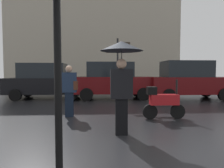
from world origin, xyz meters
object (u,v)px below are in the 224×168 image
(parked_scooter, at_px, (163,101))
(parked_car_right, at_px, (188,80))
(parked_car_left, at_px, (47,81))
(street_signpost, at_px, (118,65))
(parked_car_distant, at_px, (113,80))
(pedestrian_with_bag, at_px, (70,88))
(pedestrian_with_umbrella, at_px, (122,64))

(parked_scooter, height_order, parked_car_right, parked_car_right)
(parked_car_left, bearing_deg, street_signpost, 143.58)
(street_signpost, bearing_deg, parked_car_distant, 92.55)
(pedestrian_with_bag, relative_size, street_signpost, 0.56)
(pedestrian_with_umbrella, bearing_deg, parked_car_left, 87.74)
(pedestrian_with_umbrella, distance_m, street_signpost, 4.47)
(pedestrian_with_bag, height_order, parked_car_right, parked_car_right)
(pedestrian_with_umbrella, distance_m, parked_car_right, 7.48)
(parked_car_left, distance_m, street_signpost, 4.46)
(parked_car_right, height_order, parked_car_distant, parked_car_right)
(pedestrian_with_umbrella, xyz_separation_m, pedestrian_with_bag, (-1.48, 2.03, -0.70))
(parked_car_distant, bearing_deg, parked_scooter, 100.34)
(parked_car_left, relative_size, parked_car_right, 0.99)
(pedestrian_with_umbrella, bearing_deg, street_signpost, 56.84)
(parked_car_right, bearing_deg, pedestrian_with_bag, -153.29)
(pedestrian_with_umbrella, xyz_separation_m, parked_car_right, (4.29, 6.09, -0.62))
(pedestrian_with_bag, bearing_deg, parked_car_left, -112.56)
(parked_scooter, distance_m, parked_car_left, 7.16)
(parked_car_left, bearing_deg, parked_scooter, 128.06)
(parked_car_right, bearing_deg, parked_scooter, -130.26)
(pedestrian_with_umbrella, height_order, pedestrian_with_bag, pedestrian_with_umbrella)
(parked_car_distant, bearing_deg, pedestrian_with_umbrella, 84.44)
(pedestrian_with_bag, height_order, parked_car_left, parked_car_left)
(parked_scooter, bearing_deg, pedestrian_with_bag, -177.37)
(parked_car_distant, distance_m, street_signpost, 2.16)
(parked_car_left, bearing_deg, parked_car_right, 170.21)
(pedestrian_with_bag, xyz_separation_m, parked_scooter, (2.93, -0.51, -0.40))
(pedestrian_with_bag, distance_m, parked_car_distant, 4.75)
(pedestrian_with_umbrella, relative_size, pedestrian_with_bag, 1.29)
(pedestrian_with_bag, relative_size, parked_scooter, 1.25)
(pedestrian_with_bag, distance_m, parked_scooter, 3.00)
(parked_scooter, xyz_separation_m, parked_car_left, (-4.88, 5.23, 0.42))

